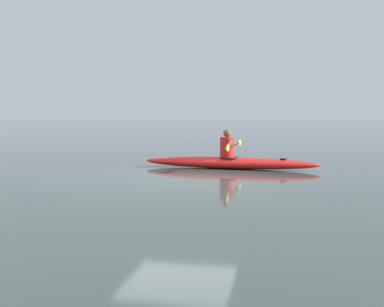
# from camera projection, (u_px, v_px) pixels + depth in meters

# --- Properties ---
(ground_plane) EXTENTS (160.00, 160.00, 0.00)m
(ground_plane) POSITION_uv_depth(u_px,v_px,m) (179.00, 177.00, 10.34)
(ground_plane) COLOR #384742
(kayak) EXTENTS (4.75, 0.87, 0.31)m
(kayak) POSITION_uv_depth(u_px,v_px,m) (230.00, 163.00, 11.96)
(kayak) COLOR red
(kayak) RESTS_ON ground
(kayaker) EXTENTS (0.47, 2.39, 0.75)m
(kayaker) POSITION_uv_depth(u_px,v_px,m) (228.00, 146.00, 11.93)
(kayaker) COLOR red
(kayaker) RESTS_ON kayak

